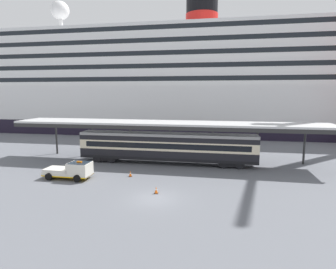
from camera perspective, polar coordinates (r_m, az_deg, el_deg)
name	(u,v)px	position (r m, az deg, el deg)	size (l,w,h in m)	color
ground_plane	(155,199)	(25.40, -2.79, -13.05)	(400.00, 400.00, 0.00)	slate
cruise_ship	(223,86)	(67.85, 11.24, 9.87)	(147.00, 23.10, 32.33)	black
platform_canopy	(167,124)	(36.67, -0.17, 2.15)	(41.68, 5.55, 5.52)	silver
train_carriage	(167,147)	(36.69, -0.29, -2.49)	(23.37, 2.81, 4.11)	black
service_truck	(72,170)	(32.30, -19.19, -6.92)	(5.22, 2.28, 2.02)	silver
traffic_cone_near	(130,174)	(31.77, -7.78, -8.03)	(0.36, 0.36, 0.65)	black
traffic_cone_mid	(156,190)	(26.47, -2.46, -11.38)	(0.36, 0.36, 0.67)	black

